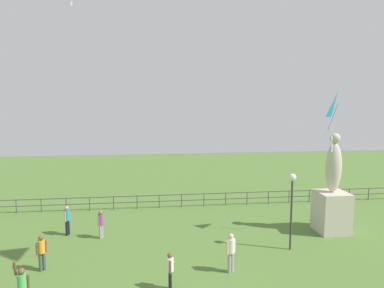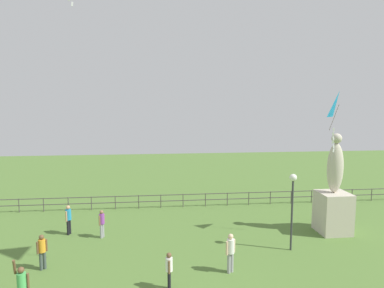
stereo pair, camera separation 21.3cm
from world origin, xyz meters
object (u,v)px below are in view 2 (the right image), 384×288
Objects in this scene: statue_monument at (333,201)px; person_6 at (169,268)px; person_3 at (68,218)px; person_1 at (230,250)px; person_4 at (22,285)px; person_5 at (42,250)px; kite_2 at (339,107)px; person_2 at (102,222)px; lamppost at (293,194)px.

person_6 is at bearing -152.71° from statue_monument.
person_3 is 1.10× the size of person_6.
person_6 is (-2.70, -1.04, -0.13)m from person_1.
person_4 is at bearing -170.69° from person_6.
person_5 is 0.50× the size of kite_2.
person_4 is at bearing -166.50° from person_1.
person_6 is 0.47× the size of kite_2.
person_1 is 8.11m from person_4.
person_2 is 0.97× the size of person_5.
person_2 is at bearing 122.18° from person_6.
person_6 is at bearing -158.87° from person_1.
person_1 reaches higher than person_2.
kite_2 is at bearing -8.76° from person_3.
person_5 is at bearing 158.34° from person_6.
person_5 is at bearing 172.04° from person_1.
person_4 reaches higher than person_3.
person_1 reaches higher than person_5.
person_4 is 1.28× the size of person_6.
statue_monument is at bearing 31.19° from lamppost.
person_6 is (3.47, -5.51, -0.02)m from person_2.
person_5 is at bearing -91.46° from person_3.
person_3 is (-14.93, 1.29, -0.87)m from statue_monument.
kite_2 is at bearing 21.07° from lamppost.
person_2 is 2.06m from person_3.
person_2 is 3.90m from person_5.
person_2 is at bearing 177.34° from statue_monument.
person_2 is at bearing 144.04° from person_1.
person_3 is (-11.63, 3.29, -1.92)m from lamppost.
person_1 is (-3.52, -1.87, -1.87)m from lamppost.
lamppost is 1.21× the size of kite_2.
lamppost is 12.16m from person_4.
kite_2 is (12.46, -1.53, 6.25)m from person_2.
person_2 is (-6.17, 4.47, -0.11)m from person_1.
kite_2 is (-0.53, -0.93, 5.31)m from statue_monument.
kite_2 is at bearing 23.88° from person_6.
lamppost is at bearing -15.04° from person_2.
statue_monument is 15.30m from person_5.
person_3 is at bearing 88.54° from person_5.
person_3 reaches higher than person_2.
statue_monument is at bearing 21.39° from person_4.
person_6 is (5.19, 0.85, -0.10)m from person_4.
lamppost reaches higher than person_1.
person_6 is (5.51, -2.19, -0.05)m from person_5.
person_4 is 1.21× the size of person_5.
kite_2 reaches higher than person_1.
person_3 is at bearing 175.07° from statue_monument.
kite_2 reaches higher than person_5.
person_3 is at bearing 91.76° from person_4.
person_4 is (-14.71, -5.76, -0.86)m from statue_monument.
kite_2 is (6.30, 2.94, 6.14)m from person_1.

